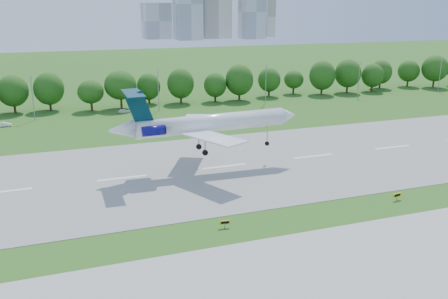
% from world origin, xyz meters
% --- Properties ---
extents(ground, '(600.00, 600.00, 0.00)m').
position_xyz_m(ground, '(0.00, 0.00, 0.00)').
color(ground, '#295717').
rests_on(ground, ground).
extents(runway, '(400.00, 45.00, 0.08)m').
position_xyz_m(runway, '(0.00, 25.00, 0.04)').
color(runway, gray).
rests_on(runway, ground).
extents(tree_line, '(288.40, 8.40, 10.40)m').
position_xyz_m(tree_line, '(0.00, 92.00, 6.19)').
color(tree_line, '#382314').
rests_on(tree_line, ground).
extents(light_poles, '(175.90, 0.25, 12.19)m').
position_xyz_m(light_poles, '(-2.50, 82.00, 6.34)').
color(light_poles, gray).
rests_on(light_poles, ground).
extents(skyline, '(127.00, 52.00, 80.00)m').
position_xyz_m(skyline, '(100.16, 390.61, 30.46)').
color(skyline, '#B2B2B7').
rests_on(skyline, ground).
extents(airliner, '(37.00, 27.05, 12.64)m').
position_xyz_m(airliner, '(-24.40, 25.04, 9.16)').
color(airliner, white).
rests_on(airliner, ground).
extents(taxi_sign_left, '(1.59, 0.33, 1.11)m').
position_xyz_m(taxi_sign_left, '(-29.46, -1.20, 0.82)').
color(taxi_sign_left, gray).
rests_on(taxi_sign_left, ground).
extents(taxi_sign_centre, '(1.69, 0.46, 1.18)m').
position_xyz_m(taxi_sign_centre, '(0.55, -0.99, 0.87)').
color(taxi_sign_centre, gray).
rests_on(taxi_sign_centre, ground).
extents(service_vehicle_a, '(3.50, 1.27, 1.14)m').
position_xyz_m(service_vehicle_a, '(-62.50, 76.30, 0.57)').
color(service_vehicle_a, white).
rests_on(service_vehicle_a, ground).
extents(service_vehicle_b, '(3.69, 1.59, 1.24)m').
position_xyz_m(service_vehicle_b, '(-30.31, 82.67, 0.62)').
color(service_vehicle_b, white).
rests_on(service_vehicle_b, ground).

